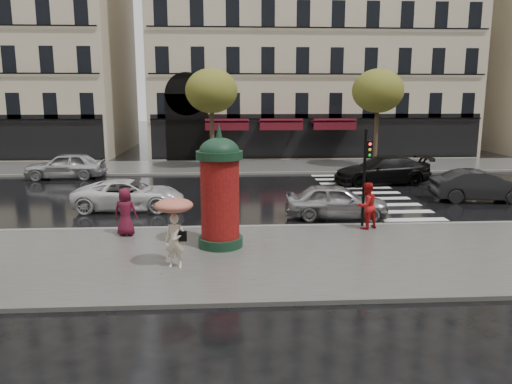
{
  "coord_description": "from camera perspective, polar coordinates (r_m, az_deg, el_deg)",
  "views": [
    {
      "loc": [
        -1.14,
        -15.12,
        5.0
      ],
      "look_at": [
        -0.12,
        1.5,
        1.72
      ],
      "focal_mm": 35.0,
      "sensor_mm": 36.0,
      "label": 1
    }
  ],
  "objects": [
    {
      "name": "tree_far_right",
      "position": [
        34.64,
        13.76,
        11.12
      ],
      "size": [
        3.4,
        3.4,
        6.64
      ],
      "color": "#38281C",
      "rests_on": "ground"
    },
    {
      "name": "traffic_light",
      "position": [
        18.77,
        12.42,
        2.68
      ],
      "size": [
        0.27,
        0.36,
        3.63
      ],
      "color": "black",
      "rests_on": "near_sidewalk"
    },
    {
      "name": "woman_red",
      "position": [
        18.69,
        12.53,
        -1.53
      ],
      "size": [
        1.04,
        0.96,
        1.72
      ],
      "primitive_type": "imported",
      "rotation": [
        0.0,
        0.0,
        3.62
      ],
      "color": "red",
      "rests_on": "near_sidewalk"
    },
    {
      "name": "far_sidewalk",
      "position": [
        34.49,
        -1.6,
        2.91
      ],
      "size": [
        90.0,
        6.0,
        0.12
      ],
      "primitive_type": "cube",
      "color": "#474744",
      "rests_on": "ground"
    },
    {
      "name": "tree_far_left",
      "position": [
        33.13,
        -5.12,
        11.4
      ],
      "size": [
        3.4,
        3.4,
        6.64
      ],
      "color": "#38281C",
      "rests_on": "ground"
    },
    {
      "name": "bldg_far_corner",
      "position": [
        46.12,
        5.72,
        18.96
      ],
      "size": [
        26.0,
        14.0,
        22.9
      ],
      "color": "#B7A88C",
      "rests_on": "ground"
    },
    {
      "name": "car_silver",
      "position": [
        20.56,
        9.17,
        -1.04
      ],
      "size": [
        4.33,
        2.16,
        1.42
      ],
      "primitive_type": "imported",
      "rotation": [
        0.0,
        0.0,
        1.45
      ],
      "color": "#A3A3A7",
      "rests_on": "ground"
    },
    {
      "name": "near_sidewalk",
      "position": [
        15.47,
        0.9,
        -7.46
      ],
      "size": [
        90.0,
        7.0,
        0.12
      ],
      "primitive_type": "cube",
      "color": "#474744",
      "rests_on": "ground"
    },
    {
      "name": "man_burgundy",
      "position": [
        17.97,
        -14.69,
        -2.21
      ],
      "size": [
        0.9,
        0.66,
        1.68
      ],
      "primitive_type": "imported",
      "rotation": [
        0.0,
        0.0,
        2.98
      ],
      "color": "#551125",
      "rests_on": "near_sidewalk"
    },
    {
      "name": "ground",
      "position": [
        15.96,
        0.76,
        -7.1
      ],
      "size": [
        160.0,
        160.0,
        0.0
      ],
      "primitive_type": "plane",
      "color": "black",
      "rests_on": "ground"
    },
    {
      "name": "zebra_crossing",
      "position": [
        26.21,
        12.35,
        -0.1
      ],
      "size": [
        3.6,
        11.75,
        0.01
      ],
      "primitive_type": "cube",
      "color": "silver",
      "rests_on": "ground"
    },
    {
      "name": "far_kerb",
      "position": [
        31.53,
        -1.41,
        2.15
      ],
      "size": [
        90.0,
        0.25,
        0.14
      ],
      "primitive_type": "cube",
      "color": "slate",
      "rests_on": "ground"
    },
    {
      "name": "near_kerb",
      "position": [
        18.81,
        0.07,
        -4.04
      ],
      "size": [
        90.0,
        0.25,
        0.14
      ],
      "primitive_type": "cube",
      "color": "slate",
      "rests_on": "ground"
    },
    {
      "name": "woman_umbrella",
      "position": [
        14.25,
        -9.3,
        -3.27
      ],
      "size": [
        1.08,
        1.08,
        2.07
      ],
      "color": "beige",
      "rests_on": "near_sidewalk"
    },
    {
      "name": "car_darkgrey",
      "position": [
        25.8,
        24.27,
        0.64
      ],
      "size": [
        4.61,
        2.06,
        1.47
      ],
      "primitive_type": "imported",
      "rotation": [
        0.0,
        0.0,
        1.46
      ],
      "color": "black",
      "rests_on": "ground"
    },
    {
      "name": "car_white",
      "position": [
        22.53,
        -14.3,
        -0.3
      ],
      "size": [
        4.79,
        2.28,
        1.32
      ],
      "primitive_type": "imported",
      "rotation": [
        0.0,
        0.0,
        1.55
      ],
      "color": "white",
      "rests_on": "ground"
    },
    {
      "name": "morris_column",
      "position": [
        15.97,
        -4.15,
        0.41
      ],
      "size": [
        1.48,
        1.48,
        3.99
      ],
      "color": "#13311F",
      "rests_on": "near_sidewalk"
    },
    {
      "name": "car_black",
      "position": [
        28.93,
        14.19,
        2.43
      ],
      "size": [
        5.61,
        2.77,
        1.57
      ],
      "primitive_type": "imported",
      "rotation": [
        0.0,
        0.0,
        -1.46
      ],
      "color": "black",
      "rests_on": "ground"
    },
    {
      "name": "car_far_silver",
      "position": [
        31.87,
        -20.93,
        2.82
      ],
      "size": [
        4.67,
        1.96,
        1.58
      ],
      "primitive_type": "imported",
      "rotation": [
        0.0,
        0.0,
        -1.55
      ],
      "color": "#B9B9BE",
      "rests_on": "ground"
    }
  ]
}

